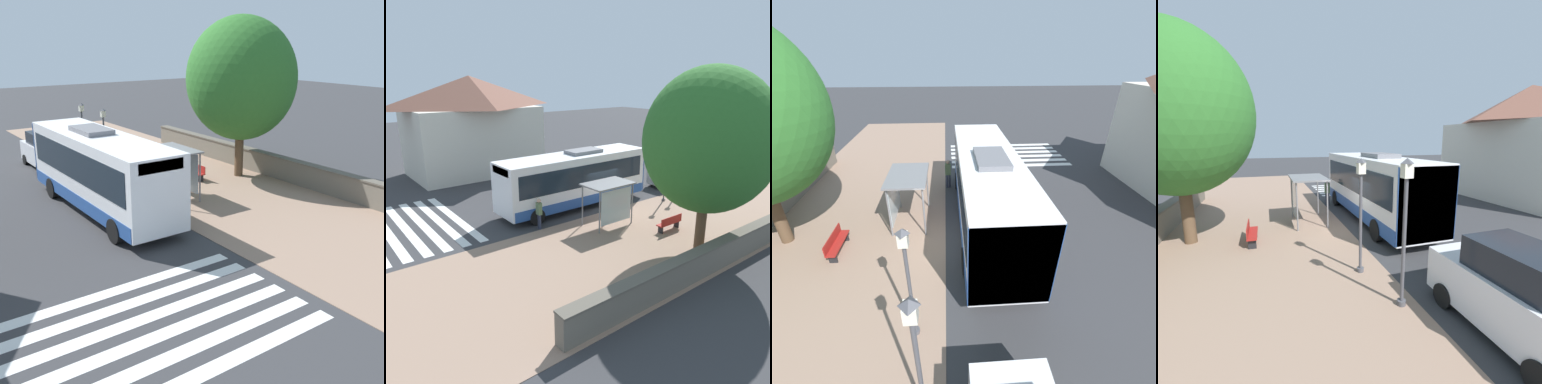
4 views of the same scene
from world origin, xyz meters
The scene contains 12 objects.
ground_plane centered at (0.00, 0.00, 0.00)m, with size 120.00×120.00×0.00m, color #353538.
sidewalk_plaza centered at (-4.50, 0.00, 0.01)m, with size 9.00×44.00×0.02m.
crosswalk_stripes centered at (5.00, 10.79, 0.00)m, with size 9.00×5.25×0.01m.
background_building centered at (14.88, 2.73, 4.30)m, with size 7.31×11.13×8.35m.
bus centered at (1.97, 1.37, 1.94)m, with size 2.69×10.40×3.76m.
bus_shelter centered at (-1.82, 1.73, 2.09)m, with size 1.81×2.80×2.51m.
pedestrian centered at (0.20, 5.22, 1.07)m, with size 0.34×0.24×1.81m.
bench centered at (-4.51, -0.40, 0.48)m, with size 0.40×1.71×0.88m.
street_lamp_near centered at (-0.90, -4.23, 2.30)m, with size 0.28×0.28×3.85m.
street_lamp_far centered at (-0.47, -6.27, 2.37)m, with size 0.28×0.28×3.98m.
shade_tree centered at (-7.03, 0.48, 5.49)m, with size 6.09×6.09×8.85m.
parked_car_behind_bus centered at (1.40, -7.97, 1.03)m, with size 1.85×4.01×2.15m.
Camera 4 is at (-3.74, -11.75, 4.37)m, focal length 24.00 mm.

